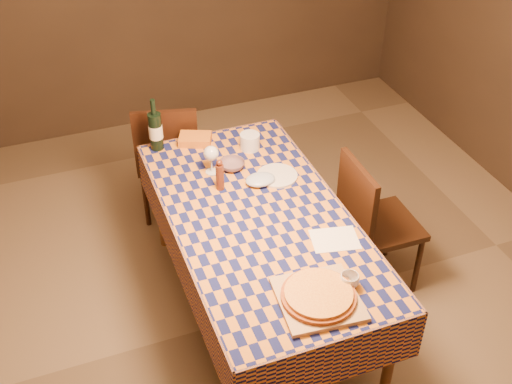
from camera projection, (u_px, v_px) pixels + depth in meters
room at (260, 124)px, 3.11m from camera, size 5.00×5.10×2.70m
dining_table at (259, 227)px, 3.51m from camera, size 0.94×1.84×0.77m
cutting_board at (318, 299)px, 2.97m from camera, size 0.40×0.40×0.02m
pizza at (319, 295)px, 2.95m from camera, size 0.46×0.46×0.04m
pepper_mill at (220, 175)px, 3.61m from camera, size 0.05×0.05×0.20m
bowl at (232, 165)px, 3.81m from camera, size 0.20×0.20×0.05m
wine_glass at (211, 154)px, 3.72m from camera, size 0.09×0.09×0.18m
wine_bottle at (156, 131)px, 3.92m from camera, size 0.11×0.11×0.34m
deli_tub at (250, 141)px, 3.97m from camera, size 0.16×0.16×0.10m
takeout_container at (195, 139)px, 4.03m from camera, size 0.24×0.21×0.05m
white_plate at (277, 176)px, 3.75m from camera, size 0.31×0.31×0.01m
tumbler at (349, 281)px, 3.02m from camera, size 0.12×0.12×0.07m
flour_patch at (335, 239)px, 3.31m from camera, size 0.28×0.23×0.00m
flour_bag at (260, 180)px, 3.69m from camera, size 0.21×0.18×0.05m
chair_far at (168, 155)px, 4.38m from camera, size 0.51×0.52×0.93m
chair_right at (371, 219)px, 3.83m from camera, size 0.43×0.43×0.93m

